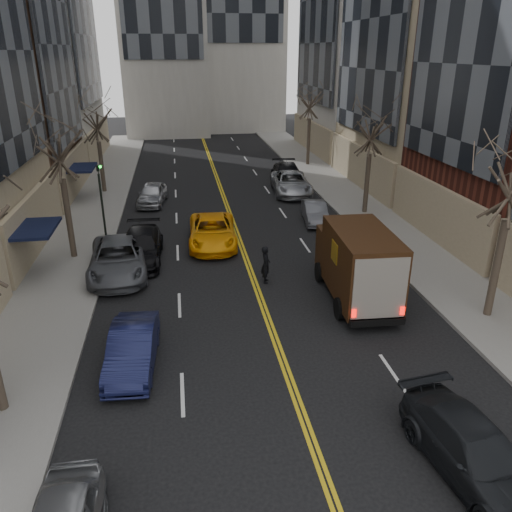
{
  "coord_description": "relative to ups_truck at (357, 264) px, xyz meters",
  "views": [
    {
      "loc": [
        -3.21,
        -5.06,
        10.04
      ],
      "look_at": [
        -0.26,
        13.62,
        2.2
      ],
      "focal_mm": 35.0,
      "sensor_mm": 36.0,
      "label": 1
    }
  ],
  "objects": [
    {
      "name": "observer_sedan",
      "position": [
        -0.3,
        -9.74,
        -0.96
      ],
      "size": [
        2.56,
        5.02,
        1.39
      ],
      "rotation": [
        0.0,
        0.0,
        0.13
      ],
      "color": "black",
      "rests_on": "ground"
    },
    {
      "name": "tree_rt_far",
      "position": [
        4.77,
        26.62,
        5.09
      ],
      "size": [
        3.2,
        3.2,
        9.11
      ],
      "color": "#382D23",
      "rests_on": "sidewalk_right"
    },
    {
      "name": "tree_rt_mid",
      "position": [
        4.77,
        11.62,
        4.51
      ],
      "size": [
        3.2,
        3.2,
        8.32
      ],
      "color": "#382D23",
      "rests_on": "sidewalk_right"
    },
    {
      "name": "tree_lf_far",
      "position": [
        -12.83,
        19.62,
        4.37
      ],
      "size": [
        3.2,
        3.2,
        8.12
      ],
      "color": "#382D23",
      "rests_on": "sidewalk_left"
    },
    {
      "name": "traffic_signal",
      "position": [
        -11.42,
        8.62,
        1.16
      ],
      "size": [
        0.29,
        0.26,
        4.7
      ],
      "color": "black",
      "rests_on": "sidewalk_left"
    },
    {
      "name": "pedestrian",
      "position": [
        -3.5,
        2.3,
        -0.77
      ],
      "size": [
        0.5,
        0.7,
        1.78
      ],
      "primitive_type": "imported",
      "rotation": [
        0.0,
        0.0,
        1.44
      ],
      "color": "black",
      "rests_on": "ground"
    },
    {
      "name": "taxi",
      "position": [
        -5.57,
        7.56,
        -0.89
      ],
      "size": [
        2.81,
        5.61,
        1.53
      ],
      "primitive_type": "imported",
      "rotation": [
        0.0,
        0.0,
        -0.05
      ],
      "color": "#FEA50A",
      "rests_on": "ground"
    },
    {
      "name": "parked_rt_b",
      "position": [
        1.07,
        17.3,
        -0.86
      ],
      "size": [
        3.07,
        5.93,
        1.6
      ],
      "primitive_type": "imported",
      "rotation": [
        0.0,
        0.0,
        -0.08
      ],
      "color": "#AEB1B6",
      "rests_on": "ground"
    },
    {
      "name": "parked_lf_e",
      "position": [
        -9.13,
        16.1,
        -0.93
      ],
      "size": [
        2.28,
        4.48,
        1.46
      ],
      "primitive_type": "imported",
      "rotation": [
        0.0,
        0.0,
        -0.13
      ],
      "color": "#ABADB3",
      "rests_on": "ground"
    },
    {
      "name": "parked_lf_b",
      "position": [
        -9.13,
        -3.6,
        -0.96
      ],
      "size": [
        1.72,
        4.31,
        1.39
      ],
      "primitive_type": "imported",
      "rotation": [
        0.0,
        0.0,
        -0.06
      ],
      "color": "#12163A",
      "rests_on": "ground"
    },
    {
      "name": "parked_rt_c",
      "position": [
        1.37,
        19.91,
        -0.84
      ],
      "size": [
        2.76,
        5.8,
        1.63
      ],
      "primitive_type": "imported",
      "rotation": [
        0.0,
        0.0,
        -0.08
      ],
      "color": "black",
      "rests_on": "ground"
    },
    {
      "name": "parked_rt_a",
      "position": [
        1.07,
        10.47,
        -1.02
      ],
      "size": [
        1.83,
        4.01,
        1.28
      ],
      "primitive_type": "imported",
      "rotation": [
        0.0,
        0.0,
        -0.13
      ],
      "color": "#505258",
      "rests_on": "ground"
    },
    {
      "name": "ups_truck",
      "position": [
        0.0,
        0.0,
        0.0
      ],
      "size": [
        2.69,
        6.1,
        3.29
      ],
      "rotation": [
        0.0,
        0.0,
        -0.05
      ],
      "color": "black",
      "rests_on": "ground"
    },
    {
      "name": "parked_lf_c",
      "position": [
        -10.33,
        4.29,
        -0.86
      ],
      "size": [
        2.96,
        5.86,
        1.59
      ],
      "primitive_type": "imported",
      "rotation": [
        0.0,
        0.0,
        0.06
      ],
      "color": "#515359",
      "rests_on": "ground"
    },
    {
      "name": "tree_lf_mid",
      "position": [
        -12.83,
        6.62,
        4.94
      ],
      "size": [
        3.2,
        3.2,
        8.91
      ],
      "color": "#382D23",
      "rests_on": "sidewalk_left"
    },
    {
      "name": "sidewalk_right",
      "position": [
        4.97,
        13.62,
        -1.58
      ],
      "size": [
        4.0,
        66.0,
        0.15
      ],
      "primitive_type": "cube",
      "color": "slate",
      "rests_on": "ground"
    },
    {
      "name": "sidewalk_left",
      "position": [
        -13.03,
        13.62,
        -1.58
      ],
      "size": [
        4.0,
        66.0,
        0.15
      ],
      "primitive_type": "cube",
      "color": "slate",
      "rests_on": "ground"
    },
    {
      "name": "parked_lf_d",
      "position": [
        -9.36,
        5.83,
        -0.91
      ],
      "size": [
        2.26,
        5.23,
        1.5
      ],
      "primitive_type": "imported",
      "rotation": [
        0.0,
        0.0,
        -0.03
      ],
      "color": "black",
      "rests_on": "ground"
    }
  ]
}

